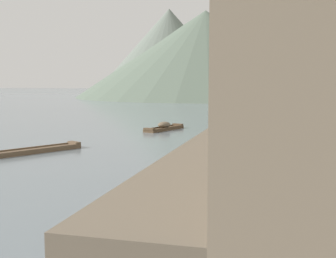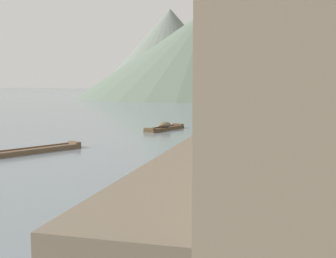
{
  "view_description": "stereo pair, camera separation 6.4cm",
  "coord_description": "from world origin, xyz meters",
  "px_view_note": "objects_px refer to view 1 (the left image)",
  "views": [
    {
      "loc": [
        8.83,
        -2.39,
        4.18
      ],
      "look_at": [
        2.73,
        21.15,
        1.48
      ],
      "focal_mm": 47.51,
      "sensor_mm": 36.0,
      "label": 1
    },
    {
      "loc": [
        8.89,
        -2.37,
        4.18
      ],
      "look_at": [
        2.73,
        21.15,
        1.48
      ],
      "focal_mm": 47.51,
      "sensor_mm": 36.0,
      "label": 2
    }
  ],
  "objects_px": {
    "boat_upstream_distant": "(235,128)",
    "house_waterfront_tall": "(330,54)",
    "boat_moored_far": "(247,112)",
    "house_waterfront_narrow": "(328,60)",
    "mooring_post_dock_mid": "(246,148)",
    "mooring_post_dock_far": "(256,129)",
    "boat_moored_third": "(35,150)",
    "boat_moored_second": "(193,192)",
    "boat_midriver_upstream": "(152,238)",
    "mooring_post_dock_near": "(214,206)",
    "boat_moored_nearest": "(215,146)",
    "boat_midriver_drifting": "(164,127)"
  },
  "relations": [
    {
      "from": "mooring_post_dock_mid",
      "to": "boat_moored_far",
      "type": "bearing_deg",
      "value": 94.35
    },
    {
      "from": "boat_midriver_drifting",
      "to": "boat_midriver_upstream",
      "type": "height_order",
      "value": "boat_midriver_upstream"
    },
    {
      "from": "boat_moored_nearest",
      "to": "boat_moored_second",
      "type": "height_order",
      "value": "boat_moored_nearest"
    },
    {
      "from": "boat_moored_third",
      "to": "mooring_post_dock_far",
      "type": "height_order",
      "value": "mooring_post_dock_far"
    },
    {
      "from": "boat_moored_far",
      "to": "house_waterfront_tall",
      "type": "xyz_separation_m",
      "value": [
        5.92,
        -36.14,
        4.94
      ]
    },
    {
      "from": "mooring_post_dock_near",
      "to": "mooring_post_dock_mid",
      "type": "height_order",
      "value": "mooring_post_dock_near"
    },
    {
      "from": "house_waterfront_narrow",
      "to": "mooring_post_dock_far",
      "type": "bearing_deg",
      "value": 150.58
    },
    {
      "from": "boat_moored_far",
      "to": "boat_moored_third",
      "type": "bearing_deg",
      "value": -106.71
    },
    {
      "from": "house_waterfront_narrow",
      "to": "mooring_post_dock_near",
      "type": "height_order",
      "value": "house_waterfront_narrow"
    },
    {
      "from": "boat_moored_far",
      "to": "house_waterfront_tall",
      "type": "bearing_deg",
      "value": -80.7
    },
    {
      "from": "boat_upstream_distant",
      "to": "mooring_post_dock_mid",
      "type": "distance_m",
      "value": 17.72
    },
    {
      "from": "boat_moored_nearest",
      "to": "boat_midriver_upstream",
      "type": "height_order",
      "value": "boat_midriver_upstream"
    },
    {
      "from": "house_waterfront_tall",
      "to": "house_waterfront_narrow",
      "type": "xyz_separation_m",
      "value": [
        0.4,
        5.61,
        0.0
      ]
    },
    {
      "from": "boat_moored_nearest",
      "to": "house_waterfront_tall",
      "type": "xyz_separation_m",
      "value": [
        5.64,
        -7.51,
        4.93
      ]
    },
    {
      "from": "boat_moored_nearest",
      "to": "boat_upstream_distant",
      "type": "bearing_deg",
      "value": 89.34
    },
    {
      "from": "boat_midriver_upstream",
      "to": "boat_upstream_distant",
      "type": "xyz_separation_m",
      "value": [
        -0.71,
        26.34,
        -0.02
      ]
    },
    {
      "from": "boat_midriver_drifting",
      "to": "mooring_post_dock_far",
      "type": "height_order",
      "value": "mooring_post_dock_far"
    },
    {
      "from": "boat_midriver_drifting",
      "to": "mooring_post_dock_far",
      "type": "bearing_deg",
      "value": -49.13
    },
    {
      "from": "house_waterfront_tall",
      "to": "house_waterfront_narrow",
      "type": "height_order",
      "value": "same"
    },
    {
      "from": "mooring_post_dock_mid",
      "to": "house_waterfront_narrow",
      "type": "bearing_deg",
      "value": 55.02
    },
    {
      "from": "boat_midriver_upstream",
      "to": "mooring_post_dock_near",
      "type": "height_order",
      "value": "mooring_post_dock_near"
    },
    {
      "from": "boat_moored_nearest",
      "to": "boat_moored_third",
      "type": "distance_m",
      "value": 10.5
    },
    {
      "from": "boat_moored_third",
      "to": "boat_moored_second",
      "type": "bearing_deg",
      "value": -33.61
    },
    {
      "from": "boat_midriver_upstream",
      "to": "mooring_post_dock_mid",
      "type": "relative_size",
      "value": 5.14
    },
    {
      "from": "boat_midriver_drifting",
      "to": "house_waterfront_tall",
      "type": "xyz_separation_m",
      "value": [
        11.3,
        -17.0,
        4.93
      ]
    },
    {
      "from": "boat_midriver_drifting",
      "to": "mooring_post_dock_mid",
      "type": "distance_m",
      "value": 18.44
    },
    {
      "from": "boat_midriver_drifting",
      "to": "mooring_post_dock_far",
      "type": "distance_m",
      "value": 12.41
    },
    {
      "from": "house_waterfront_narrow",
      "to": "mooring_post_dock_mid",
      "type": "bearing_deg",
      "value": -124.98
    },
    {
      "from": "boat_moored_third",
      "to": "house_waterfront_narrow",
      "type": "relative_size",
      "value": 0.62
    },
    {
      "from": "boat_moored_nearest",
      "to": "mooring_post_dock_far",
      "type": "bearing_deg",
      "value": 3.09
    },
    {
      "from": "boat_moored_nearest",
      "to": "mooring_post_dock_near",
      "type": "relative_size",
      "value": 5.38
    },
    {
      "from": "boat_midriver_drifting",
      "to": "boat_midriver_upstream",
      "type": "bearing_deg",
      "value": -75.62
    },
    {
      "from": "boat_moored_far",
      "to": "house_waterfront_narrow",
      "type": "xyz_separation_m",
      "value": [
        6.32,
        -30.53,
        4.94
      ]
    },
    {
      "from": "boat_upstream_distant",
      "to": "house_waterfront_tall",
      "type": "xyz_separation_m",
      "value": [
        5.52,
        -17.99,
        4.92
      ]
    },
    {
      "from": "boat_moored_second",
      "to": "mooring_post_dock_near",
      "type": "distance_m",
      "value": 6.09
    },
    {
      "from": "boat_moored_third",
      "to": "house_waterfront_narrow",
      "type": "height_order",
      "value": "house_waterfront_narrow"
    },
    {
      "from": "boat_moored_nearest",
      "to": "house_waterfront_narrow",
      "type": "relative_size",
      "value": 0.58
    },
    {
      "from": "boat_moored_second",
      "to": "house_waterfront_tall",
      "type": "bearing_deg",
      "value": 32.38
    },
    {
      "from": "boat_midriver_drifting",
      "to": "boat_upstream_distant",
      "type": "height_order",
      "value": "boat_upstream_distant"
    },
    {
      "from": "boat_moored_second",
      "to": "mooring_post_dock_near",
      "type": "bearing_deg",
      "value": -74.13
    },
    {
      "from": "boat_moored_far",
      "to": "boat_midriver_upstream",
      "type": "xyz_separation_m",
      "value": [
        1.11,
        -44.48,
        0.05
      ]
    },
    {
      "from": "boat_moored_nearest",
      "to": "mooring_post_dock_near",
      "type": "height_order",
      "value": "mooring_post_dock_near"
    },
    {
      "from": "boat_moored_second",
      "to": "mooring_post_dock_far",
      "type": "relative_size",
      "value": 4.26
    },
    {
      "from": "boat_moored_third",
      "to": "house_waterfront_tall",
      "type": "relative_size",
      "value": 0.62
    },
    {
      "from": "boat_midriver_upstream",
      "to": "house_waterfront_narrow",
      "type": "xyz_separation_m",
      "value": [
        5.2,
        13.95,
        4.9
      ]
    },
    {
      "from": "boat_moored_nearest",
      "to": "house_waterfront_narrow",
      "type": "bearing_deg",
      "value": -17.49
    },
    {
      "from": "boat_midriver_upstream",
      "to": "mooring_post_dock_mid",
      "type": "xyz_separation_m",
      "value": [
        1.6,
        8.8,
        1.01
      ]
    },
    {
      "from": "boat_moored_second",
      "to": "mooring_post_dock_mid",
      "type": "bearing_deg",
      "value": 65.12
    },
    {
      "from": "boat_upstream_distant",
      "to": "house_waterfront_tall",
      "type": "relative_size",
      "value": 0.45
    },
    {
      "from": "boat_midriver_drifting",
      "to": "house_waterfront_narrow",
      "type": "bearing_deg",
      "value": -44.23
    }
  ]
}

